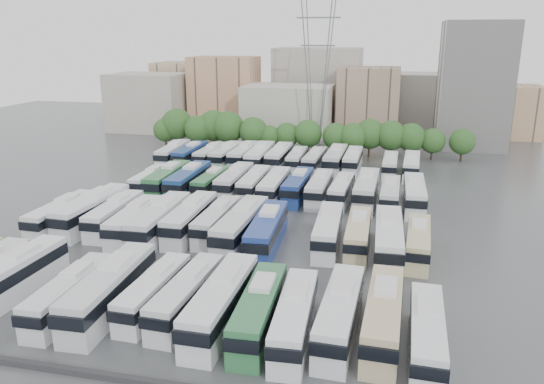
% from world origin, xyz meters
% --- Properties ---
extents(ground, '(220.00, 220.00, 0.00)m').
position_xyz_m(ground, '(0.00, 0.00, 0.00)').
color(ground, '#424447').
rests_on(ground, ground).
extents(parapet, '(56.00, 0.50, 0.50)m').
position_xyz_m(parapet, '(0.00, -33.00, 0.25)').
color(parapet, '#2D2D30').
rests_on(parapet, ground).
extents(tree_line, '(65.01, 7.67, 8.35)m').
position_xyz_m(tree_line, '(-2.69, 42.17, 4.43)').
color(tree_line, black).
rests_on(tree_line, ground).
extents(city_buildings, '(102.00, 35.00, 20.00)m').
position_xyz_m(city_buildings, '(-7.46, 71.86, 7.87)').
color(city_buildings, '#9E998E').
rests_on(city_buildings, ground).
extents(apartment_tower, '(14.00, 14.00, 26.00)m').
position_xyz_m(apartment_tower, '(34.00, 58.00, 13.00)').
color(apartment_tower, silver).
rests_on(apartment_tower, ground).
extents(electricity_pylon, '(9.00, 6.91, 33.83)m').
position_xyz_m(electricity_pylon, '(2.00, 50.00, 18.66)').
color(electricity_pylon, slate).
rests_on(electricity_pylon, ground).
extents(bus_r0_s2, '(3.36, 13.30, 4.14)m').
position_xyz_m(bus_r0_s2, '(-15.04, -23.92, 2.03)').
color(bus_r0_s2, white).
rests_on(bus_r0_s2, ground).
extents(bus_r0_s4, '(2.80, 11.55, 3.60)m').
position_xyz_m(bus_r0_s4, '(-8.35, -25.09, 1.77)').
color(bus_r0_s4, silver).
rests_on(bus_r0_s4, ground).
extents(bus_r0_s5, '(3.44, 13.61, 4.24)m').
position_xyz_m(bus_r0_s5, '(-5.04, -24.11, 2.08)').
color(bus_r0_s5, silver).
rests_on(bus_r0_s5, ground).
extents(bus_r0_s6, '(2.74, 11.12, 3.47)m').
position_xyz_m(bus_r0_s6, '(-1.48, -22.98, 1.70)').
color(bus_r0_s6, silver).
rests_on(bus_r0_s6, ground).
extents(bus_r0_s7, '(3.11, 11.85, 3.69)m').
position_xyz_m(bus_r0_s7, '(1.66, -23.14, 1.81)').
color(bus_r0_s7, silver).
rests_on(bus_r0_s7, ground).
extents(bus_r0_s8, '(3.00, 13.16, 4.12)m').
position_xyz_m(bus_r0_s8, '(5.05, -24.05, 2.02)').
color(bus_r0_s8, silver).
rests_on(bus_r0_s8, ground).
extents(bus_r0_s9, '(3.12, 12.26, 3.82)m').
position_xyz_m(bus_r0_s9, '(8.36, -24.41, 1.87)').
color(bus_r0_s9, '#2F6E41').
rests_on(bus_r0_s9, ground).
extents(bus_r0_s10, '(3.20, 12.06, 3.75)m').
position_xyz_m(bus_r0_s10, '(11.37, -24.84, 1.84)').
color(bus_r0_s10, white).
rests_on(bus_r0_s10, ground).
extents(bus_r0_s11, '(3.12, 12.46, 3.88)m').
position_xyz_m(bus_r0_s11, '(14.78, -23.54, 1.91)').
color(bus_r0_s11, silver).
rests_on(bus_r0_s11, ground).
extents(bus_r0_s12, '(3.17, 12.66, 3.94)m').
position_xyz_m(bus_r0_s12, '(18.18, -23.16, 1.94)').
color(bus_r0_s12, '#C5B287').
rests_on(bus_r0_s12, ground).
extents(bus_r0_s13, '(2.82, 11.54, 3.60)m').
position_xyz_m(bus_r0_s13, '(21.41, -24.84, 1.77)').
color(bus_r0_s13, silver).
rests_on(bus_r0_s13, ground).
extents(bus_r1_s0, '(2.89, 12.08, 3.77)m').
position_xyz_m(bus_r1_s0, '(-21.43, -6.67, 1.85)').
color(bus_r1_s0, silver).
rests_on(bus_r1_s0, ground).
extents(bus_r1_s1, '(3.58, 13.77, 4.28)m').
position_xyz_m(bus_r1_s1, '(-18.14, -5.13, 2.10)').
color(bus_r1_s1, silver).
rests_on(bus_r1_s1, ground).
extents(bus_r1_s2, '(3.01, 12.08, 3.77)m').
position_xyz_m(bus_r1_s2, '(-14.98, -5.29, 1.85)').
color(bus_r1_s2, silver).
rests_on(bus_r1_s2, ground).
extents(bus_r1_s3, '(3.23, 12.11, 3.76)m').
position_xyz_m(bus_r1_s3, '(-11.55, -6.85, 1.85)').
color(bus_r1_s3, silver).
rests_on(bus_r1_s3, ground).
extents(bus_r1_s4, '(3.26, 13.60, 4.25)m').
position_xyz_m(bus_r1_s4, '(-8.26, -6.75, 2.08)').
color(bus_r1_s4, silver).
rests_on(bus_r1_s4, ground).
extents(bus_r1_s5, '(3.00, 12.93, 4.04)m').
position_xyz_m(bus_r1_s5, '(-5.16, -4.94, 1.99)').
color(bus_r1_s5, silver).
rests_on(bus_r1_s5, ground).
extents(bus_r1_s6, '(2.70, 11.82, 3.70)m').
position_xyz_m(bus_r1_s6, '(-1.88, -4.60, 1.82)').
color(bus_r1_s6, silver).
rests_on(bus_r1_s6, ground).
extents(bus_r1_s7, '(3.42, 13.73, 4.28)m').
position_xyz_m(bus_r1_s7, '(1.66, -6.43, 2.10)').
color(bus_r1_s7, silver).
rests_on(bus_r1_s7, ground).
extents(bus_r1_s8, '(3.50, 13.27, 4.13)m').
position_xyz_m(bus_r1_s8, '(4.89, -7.17, 2.03)').
color(bus_r1_s8, navy).
rests_on(bus_r1_s8, ground).
extents(bus_r1_s10, '(3.11, 12.35, 3.85)m').
position_xyz_m(bus_r1_s10, '(11.54, -5.04, 1.89)').
color(bus_r1_s10, silver).
rests_on(bus_r1_s10, ground).
extents(bus_r1_s11, '(2.66, 11.61, 3.63)m').
position_xyz_m(bus_r1_s11, '(14.93, -5.15, 1.78)').
color(bus_r1_s11, '#CFBB8E').
rests_on(bus_r1_s11, ground).
extents(bus_r1_s12, '(3.30, 13.59, 4.24)m').
position_xyz_m(bus_r1_s12, '(18.27, -6.70, 2.08)').
color(bus_r1_s12, silver).
rests_on(bus_r1_s12, ground).
extents(bus_r1_s13, '(3.04, 11.39, 3.54)m').
position_xyz_m(bus_r1_s13, '(21.43, -6.03, 1.74)').
color(bus_r1_s13, '#C3B986').
rests_on(bus_r1_s13, ground).
extents(bus_r2_s1, '(2.41, 10.92, 3.43)m').
position_xyz_m(bus_r2_s1, '(-18.02, 11.24, 1.68)').
color(bus_r2_s1, white).
rests_on(bus_r2_s1, ground).
extents(bus_r2_s2, '(3.18, 13.17, 4.11)m').
position_xyz_m(bus_r2_s2, '(-15.01, 10.94, 2.02)').
color(bus_r2_s2, '#2E6D3C').
rests_on(bus_r2_s2, ground).
extents(bus_r2_s3, '(2.93, 13.20, 4.14)m').
position_xyz_m(bus_r2_s3, '(-11.68, 11.13, 2.03)').
color(bus_r2_s3, navy).
rests_on(bus_r2_s3, ground).
extents(bus_r2_s4, '(2.84, 11.34, 3.53)m').
position_xyz_m(bus_r2_s4, '(-8.31, 11.88, 1.73)').
color(bus_r2_s4, '#2D6B3B').
rests_on(bus_r2_s4, ground).
extents(bus_r2_s5, '(2.84, 12.61, 3.95)m').
position_xyz_m(bus_r2_s5, '(-4.93, 12.76, 1.94)').
color(bus_r2_s5, silver).
rests_on(bus_r2_s5, ground).
extents(bus_r2_s6, '(2.70, 11.92, 3.73)m').
position_xyz_m(bus_r2_s6, '(-1.78, 12.41, 1.83)').
color(bus_r2_s6, silver).
rests_on(bus_r2_s6, ground).
extents(bus_r2_s7, '(2.82, 12.41, 3.89)m').
position_xyz_m(bus_r2_s7, '(1.58, 11.37, 1.91)').
color(bus_r2_s7, silver).
rests_on(bus_r2_s7, ground).
extents(bus_r2_s8, '(2.95, 12.31, 3.84)m').
position_xyz_m(bus_r2_s8, '(4.92, 12.27, 1.89)').
color(bus_r2_s8, navy).
rests_on(bus_r2_s8, ground).
extents(bus_r2_s9, '(2.76, 12.01, 3.76)m').
position_xyz_m(bus_r2_s9, '(8.15, 12.06, 1.84)').
color(bus_r2_s9, silver).
rests_on(bus_r2_s9, ground).
extents(bus_r2_s10, '(3.01, 11.35, 3.53)m').
position_xyz_m(bus_r2_s10, '(11.36, 11.96, 1.73)').
color(bus_r2_s10, silver).
rests_on(bus_r2_s10, ground).
extents(bus_r2_s11, '(3.22, 13.39, 4.18)m').
position_xyz_m(bus_r2_s11, '(14.88, 12.15, 2.05)').
color(bus_r2_s11, silver).
rests_on(bus_r2_s11, ground).
extents(bus_r2_s12, '(2.79, 11.64, 3.63)m').
position_xyz_m(bus_r2_s12, '(18.20, 11.18, 1.78)').
color(bus_r2_s12, silver).
rests_on(bus_r2_s12, ground).
extents(bus_r2_s13, '(2.87, 12.80, 4.01)m').
position_xyz_m(bus_r2_s13, '(21.50, 11.48, 1.97)').
color(bus_r2_s13, silver).
rests_on(bus_r2_s13, ground).
extents(bus_r3_s0, '(3.26, 12.63, 3.93)m').
position_xyz_m(bus_r3_s0, '(-21.69, 28.77, 1.93)').
color(bus_r3_s0, silver).
rests_on(bus_r3_s0, ground).
extents(bus_r3_s1, '(2.81, 12.21, 3.82)m').
position_xyz_m(bus_r3_s1, '(-18.30, 28.88, 1.88)').
color(bus_r3_s1, navy).
rests_on(bus_r3_s1, ground).
extents(bus_r3_s2, '(3.06, 11.79, 3.67)m').
position_xyz_m(bus_r3_s2, '(-14.66, 29.70, 1.80)').
color(bus_r3_s2, silver).
rests_on(bus_r3_s2, ground).
extents(bus_r3_s3, '(3.13, 12.64, 3.94)m').
position_xyz_m(bus_r3_s3, '(-11.56, 29.56, 1.93)').
color(bus_r3_s3, silver).
rests_on(bus_r3_s3, ground).
extents(bus_r3_s4, '(2.86, 12.86, 4.03)m').
position_xyz_m(bus_r3_s4, '(-8.29, 29.87, 1.98)').
color(bus_r3_s4, silver).
rests_on(bus_r3_s4, ground).
extents(bus_r3_s5, '(3.35, 13.73, 4.28)m').
position_xyz_m(bus_r3_s5, '(-5.00, 28.78, 2.10)').
color(bus_r3_s5, white).
rests_on(bus_r3_s5, ground).
extents(bus_r3_s6, '(2.83, 12.84, 4.03)m').
position_xyz_m(bus_r3_s6, '(-1.74, 30.16, 1.98)').
color(bus_r3_s6, silver).
rests_on(bus_r3_s6, ground).
extents(bus_r3_s7, '(2.66, 11.26, 3.52)m').
position_xyz_m(bus_r3_s7, '(1.53, 29.93, 1.73)').
color(bus_r3_s7, silver).
rests_on(bus_r3_s7, ground).
extents(bus_r3_s8, '(3.02, 11.71, 3.64)m').
position_xyz_m(bus_r3_s8, '(4.82, 29.46, 1.79)').
color(bus_r3_s8, silver).
rests_on(bus_r3_s8, ground).
extents(bus_r3_s9, '(3.17, 13.20, 4.12)m').
position_xyz_m(bus_r3_s9, '(8.43, 30.25, 2.02)').
color(bus_r3_s9, silver).
rests_on(bus_r3_s9, ground).
extents(bus_r3_s10, '(2.82, 12.06, 3.77)m').
position_xyz_m(bus_r3_s10, '(11.45, 30.87, 1.85)').
color(bus_r3_s10, white).
rests_on(bus_r3_s10, ground).
extents(bus_r3_s12, '(2.68, 11.14, 3.48)m').
position_xyz_m(bus_r3_s12, '(17.95, 29.43, 1.71)').
color(bus_r3_s12, silver).
rests_on(bus_r3_s12, ground).
extents(bus_r3_s13, '(3.20, 12.08, 3.76)m').
position_xyz_m(bus_r3_s13, '(21.51, 29.18, 1.84)').
color(bus_r3_s13, silver).
rests_on(bus_r3_s13, ground).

